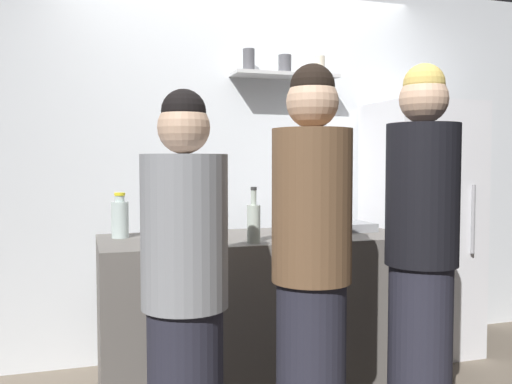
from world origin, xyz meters
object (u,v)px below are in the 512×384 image
Objects in this scene: baking_pan at (344,227)px; person_grey_hoodie at (185,299)px; person_brown_jacket at (311,270)px; refrigerator at (420,228)px; wine_bottle_dark_glass at (173,221)px; wine_bottle_pale_glass at (254,222)px; utensil_holder at (297,226)px; person_blonde at (421,254)px; water_bottle_plastic at (120,218)px.

person_grey_hoodie is at bearing -141.49° from baking_pan.
person_grey_hoodie is (-0.55, -0.03, -0.08)m from person_brown_jacket.
person_brown_jacket is 1.08× the size of person_grey_hoodie.
wine_bottle_dark_glass is (-1.82, -0.55, 0.16)m from refrigerator.
person_brown_jacket is at bearing -138.58° from refrigerator.
wine_bottle_dark_glass is (-0.41, 0.05, 0.01)m from wine_bottle_pale_glass.
refrigerator is 5.08× the size of baking_pan.
person_brown_jacket is (-0.59, -0.88, -0.07)m from baking_pan.
wine_bottle_dark_glass is (-0.73, -0.14, 0.06)m from utensil_holder.
baking_pan is 1.06m from person_brown_jacket.
person_blonde is 0.61m from person_brown_jacket.
person_blonde is (0.68, -0.49, -0.12)m from wine_bottle_pale_glass.
baking_pan is at bearing 17.83° from utensil_holder.
person_brown_jacket is at bearing 18.28° from person_blonde.
wine_bottle_pale_glass is at bearing -31.45° from water_bottle_plastic.
wine_bottle_pale_glass is (-0.32, -0.19, 0.05)m from utensil_holder.
utensil_holder is at bearing -58.22° from person_grey_hoodie.
wine_bottle_dark_glass is 0.18× the size of person_blonde.
person_brown_jacket is (-0.60, -0.09, -0.03)m from person_blonde.
person_grey_hoodie is at bearing -134.73° from utensil_holder.
wine_bottle_dark_glass is at bearing -16.08° from person_blonde.
water_bottle_plastic is 1.60m from person_blonde.
person_brown_jacket is (0.49, -0.62, -0.16)m from wine_bottle_dark_glass.
water_bottle_plastic is (-1.32, 0.09, 0.08)m from baking_pan.
person_grey_hoodie is (-0.78, -0.79, -0.17)m from utensil_holder.
utensil_holder is 0.14× the size of person_grey_hoodie.
person_blonde reaches higher than wine_bottle_dark_glass.
person_grey_hoodie is (-1.14, -0.90, -0.14)m from baking_pan.
wine_bottle_pale_glass is at bearing -148.97° from utensil_holder.
person_brown_jacket is at bearing -123.85° from baking_pan.
refrigerator is 6.90× the size of water_bottle_plastic.
wine_bottle_dark_glass is 1.22m from person_blonde.
baking_pan is 1.36× the size of water_bottle_plastic.
person_brown_jacket reaches higher than baking_pan.
wine_bottle_dark_glass is 1.29× the size of water_bottle_plastic.
wine_bottle_dark_glass is 0.20× the size of person_grey_hoodie.
utensil_holder is (-0.35, -0.11, 0.03)m from baking_pan.
wine_bottle_pale_glass is at bearing -157.05° from refrigerator.
water_bottle_plastic is at bearing -3.15° from person_grey_hoodie.
water_bottle_plastic is 1.23m from person_brown_jacket.
baking_pan is at bearing 13.35° from wine_bottle_dark_glass.
water_bottle_plastic is at bearing -49.46° from person_brown_jacket.
wine_bottle_dark_glass reaches higher than water_bottle_plastic.
water_bottle_plastic is at bearing -174.51° from refrigerator.
wine_bottle_pale_glass is at bearing -51.40° from person_grey_hoodie.
person_brown_jacket is at bearing -51.70° from wine_bottle_dark_glass.
person_brown_jacket is (0.73, -0.97, -0.15)m from water_bottle_plastic.
person_grey_hoodie is at bearing 6.41° from person_brown_jacket.
water_bottle_plastic is (-0.24, 0.35, -0.01)m from wine_bottle_dark_glass.
utensil_holder is 0.87× the size of water_bottle_plastic.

